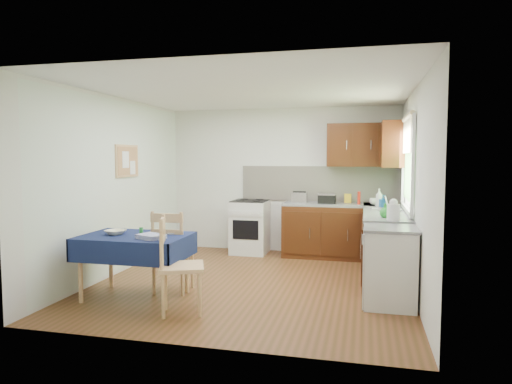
% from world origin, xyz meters
% --- Properties ---
extents(floor, '(4.20, 4.20, 0.00)m').
position_xyz_m(floor, '(0.00, 0.00, 0.00)').
color(floor, '#4F3215').
rests_on(floor, ground).
extents(ceiling, '(4.00, 4.20, 0.02)m').
position_xyz_m(ceiling, '(0.00, 0.00, 2.50)').
color(ceiling, silver).
rests_on(ceiling, wall_back).
extents(wall_back, '(4.00, 0.02, 2.50)m').
position_xyz_m(wall_back, '(0.00, 2.10, 1.25)').
color(wall_back, silver).
rests_on(wall_back, ground).
extents(wall_front, '(4.00, 0.02, 2.50)m').
position_xyz_m(wall_front, '(0.00, -2.10, 1.25)').
color(wall_front, silver).
rests_on(wall_front, ground).
extents(wall_left, '(0.02, 4.20, 2.50)m').
position_xyz_m(wall_left, '(-2.00, 0.00, 1.25)').
color(wall_left, silver).
rests_on(wall_left, ground).
extents(wall_right, '(0.02, 4.20, 2.50)m').
position_xyz_m(wall_right, '(2.00, 0.00, 1.25)').
color(wall_right, silver).
rests_on(wall_right, ground).
extents(base_cabinets, '(1.90, 2.30, 0.86)m').
position_xyz_m(base_cabinets, '(1.36, 1.26, 0.43)').
color(base_cabinets, '#382009').
rests_on(base_cabinets, ground).
extents(worktop_back, '(1.90, 0.60, 0.04)m').
position_xyz_m(worktop_back, '(1.05, 1.80, 0.88)').
color(worktop_back, slate).
rests_on(worktop_back, base_cabinets).
extents(worktop_right, '(0.60, 1.70, 0.04)m').
position_xyz_m(worktop_right, '(1.70, 0.65, 0.88)').
color(worktop_right, slate).
rests_on(worktop_right, base_cabinets).
extents(worktop_corner, '(0.60, 0.60, 0.04)m').
position_xyz_m(worktop_corner, '(1.70, 1.80, 0.88)').
color(worktop_corner, slate).
rests_on(worktop_corner, base_cabinets).
extents(splashback, '(2.70, 0.02, 0.60)m').
position_xyz_m(splashback, '(0.65, 2.08, 1.20)').
color(splashback, beige).
rests_on(splashback, wall_back).
extents(upper_cabinets, '(1.20, 0.85, 0.70)m').
position_xyz_m(upper_cabinets, '(1.52, 1.80, 1.85)').
color(upper_cabinets, '#382009').
rests_on(upper_cabinets, wall_back).
extents(stove, '(0.60, 0.61, 0.92)m').
position_xyz_m(stove, '(-0.50, 1.80, 0.46)').
color(stove, silver).
rests_on(stove, ground).
extents(window, '(0.04, 1.48, 1.26)m').
position_xyz_m(window, '(1.97, 0.70, 1.65)').
color(window, '#305C26').
rests_on(window, wall_right).
extents(fridge, '(0.58, 0.60, 0.89)m').
position_xyz_m(fridge, '(1.70, -0.55, 0.44)').
color(fridge, silver).
rests_on(fridge, ground).
extents(corkboard, '(0.04, 0.62, 0.47)m').
position_xyz_m(corkboard, '(-1.97, 0.30, 1.60)').
color(corkboard, tan).
rests_on(corkboard, wall_left).
extents(dining_table, '(1.23, 0.84, 0.75)m').
position_xyz_m(dining_table, '(-1.19, -0.95, 0.64)').
color(dining_table, '#101743').
rests_on(dining_table, ground).
extents(chair_far, '(0.46, 0.46, 1.01)m').
position_xyz_m(chair_far, '(-0.87, -0.65, 0.54)').
color(chair_far, tan).
rests_on(chair_far, ground).
extents(chair_near, '(0.59, 0.59, 1.03)m').
position_xyz_m(chair_near, '(-0.52, -1.31, 0.55)').
color(chair_near, tan).
rests_on(chair_near, ground).
extents(toaster, '(0.25, 0.16, 0.19)m').
position_xyz_m(toaster, '(0.37, 1.71, 0.99)').
color(toaster, '#B7B7BC').
rests_on(toaster, worktop_back).
extents(sandwich_press, '(0.28, 0.24, 0.16)m').
position_xyz_m(sandwich_press, '(0.82, 1.76, 0.98)').
color(sandwich_press, black).
rests_on(sandwich_press, worktop_back).
extents(sauce_bottle, '(0.05, 0.05, 0.21)m').
position_xyz_m(sauce_bottle, '(1.33, 1.68, 1.00)').
color(sauce_bottle, red).
rests_on(sauce_bottle, worktop_back).
extents(yellow_packet, '(0.11, 0.08, 0.15)m').
position_xyz_m(yellow_packet, '(1.14, 1.93, 0.97)').
color(yellow_packet, yellow).
rests_on(yellow_packet, worktop_back).
extents(dish_rack, '(0.41, 0.31, 0.19)m').
position_xyz_m(dish_rack, '(1.73, 1.03, 0.92)').
color(dish_rack, gray).
rests_on(dish_rack, worktop_right).
extents(kettle, '(0.15, 0.15, 0.26)m').
position_xyz_m(kettle, '(1.75, -0.06, 1.01)').
color(kettle, silver).
rests_on(kettle, worktop_right).
extents(cup, '(0.16, 0.16, 0.11)m').
position_xyz_m(cup, '(1.56, 1.68, 0.95)').
color(cup, white).
rests_on(cup, worktop_back).
extents(soap_bottle_a, '(0.12, 0.13, 0.28)m').
position_xyz_m(soap_bottle_a, '(1.63, 1.31, 1.04)').
color(soap_bottle_a, silver).
rests_on(soap_bottle_a, worktop_right).
extents(soap_bottle_b, '(0.11, 0.11, 0.20)m').
position_xyz_m(soap_bottle_b, '(1.68, 1.20, 1.00)').
color(soap_bottle_b, '#1C69A8').
rests_on(soap_bottle_b, worktop_right).
extents(soap_bottle_c, '(0.15, 0.15, 0.18)m').
position_xyz_m(soap_bottle_c, '(1.67, 0.15, 0.99)').
color(soap_bottle_c, '#25872B').
rests_on(soap_bottle_c, worktop_right).
extents(plate_bowl, '(0.28, 0.28, 0.06)m').
position_xyz_m(plate_bowl, '(-1.44, -0.96, 0.77)').
color(plate_bowl, '#ECE5C1').
rests_on(plate_bowl, dining_table).
extents(book, '(0.22, 0.26, 0.02)m').
position_xyz_m(book, '(-0.88, -0.72, 0.75)').
color(book, white).
rests_on(book, dining_table).
extents(spice_jar, '(0.04, 0.04, 0.09)m').
position_xyz_m(spice_jar, '(-1.12, -0.93, 0.79)').
color(spice_jar, '#268C39').
rests_on(spice_jar, dining_table).
extents(tea_towel, '(0.34, 0.31, 0.05)m').
position_xyz_m(tea_towel, '(-0.91, -1.11, 0.77)').
color(tea_towel, navy).
rests_on(tea_towel, dining_table).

